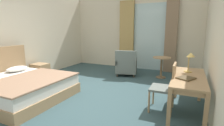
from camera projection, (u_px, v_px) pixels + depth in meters
ground at (87, 98)px, 4.15m from camera, size 5.70×7.47×0.10m
wall_back at (134, 33)px, 6.95m from camera, size 5.30×0.12×2.85m
wall_left at (9, 34)px, 4.94m from camera, size 0.12×7.07×2.85m
wall_right at (221, 38)px, 2.78m from camera, size 0.12×7.07×2.85m
balcony_glass_door at (148, 37)px, 6.66m from camera, size 1.25×0.02×2.51m
curtain_panel_left at (127, 35)px, 6.91m from camera, size 0.58×0.10×2.64m
curtain_panel_right at (171, 36)px, 6.21m from camera, size 0.42×0.10×2.64m
bed at (19, 86)px, 4.00m from camera, size 2.01×1.87×1.12m
nightstand at (40, 71)px, 5.54m from camera, size 0.48×0.42×0.49m
writing_desk at (189, 81)px, 3.19m from camera, size 0.59×1.55×0.73m
desk_chair at (167, 85)px, 3.31m from camera, size 0.45×0.47×0.95m
desk_lamp at (190, 58)px, 3.43m from camera, size 0.18×0.16×0.40m
closed_book at (186, 78)px, 3.01m from camera, size 0.34×0.35×0.02m
armchair_by_window at (126, 65)px, 5.98m from camera, size 0.86×0.95×0.88m
round_cafe_table at (162, 63)px, 5.61m from camera, size 0.57×0.57×0.68m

